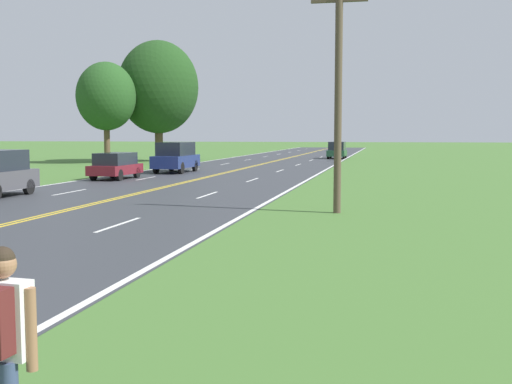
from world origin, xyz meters
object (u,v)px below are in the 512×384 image
tree_mid_treeline (106,96)px  tree_behind_sign (158,87)px  car_dark_blue_suv_mid_far (176,157)px  car_dark_green_van_receding (337,150)px  hitchhiker_person (1,331)px  car_maroon_hatchback_mid_near (116,165)px

tree_mid_treeline → tree_behind_sign: bearing=54.2°
tree_mid_treeline → car_dark_blue_suv_mid_far: (10.29, -11.59, -4.74)m
tree_behind_sign → tree_mid_treeline: bearing=-125.8°
car_dark_green_van_receding → hitchhiker_person: bearing=2.4°
car_dark_blue_suv_mid_far → car_dark_green_van_receding: car_dark_blue_suv_mid_far is taller
tree_behind_sign → car_maroon_hatchback_mid_near: size_ratio=2.84×
hitchhiker_person → car_dark_blue_suv_mid_far: car_dark_blue_suv_mid_far is taller
car_maroon_hatchback_mid_near → car_dark_blue_suv_mid_far: size_ratio=0.81×
car_dark_green_van_receding → car_dark_blue_suv_mid_far: bearing=-17.8°
tree_mid_treeline → car_dark_blue_suv_mid_far: 16.21m
hitchhiker_person → car_dark_green_van_receding: size_ratio=0.39×
hitchhiker_person → car_dark_green_van_receding: bearing=7.2°
tree_behind_sign → car_dark_blue_suv_mid_far: bearing=-65.9°
tree_behind_sign → car_maroon_hatchback_mid_near: 24.21m
tree_mid_treeline → car_dark_green_van_receding: tree_mid_treeline is taller
tree_behind_sign → tree_mid_treeline: tree_behind_sign is taller
hitchhiker_person → car_dark_blue_suv_mid_far: 37.92m
hitchhiker_person → tree_mid_treeline: size_ratio=0.19×
hitchhiker_person → car_dark_blue_suv_mid_far: bearing=21.8°
tree_behind_sign → car_maroon_hatchback_mid_near: (5.84, -22.70, -6.04)m
car_maroon_hatchback_mid_near → car_dark_green_van_receding: 34.44m
car_maroon_hatchback_mid_near → car_dark_green_van_receding: size_ratio=0.89×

